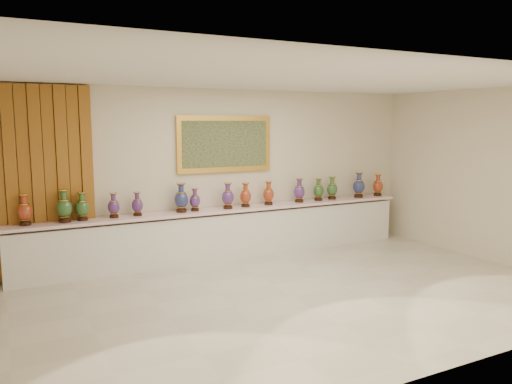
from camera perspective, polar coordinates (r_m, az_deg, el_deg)
ground at (r=7.15m, az=4.11°, el=-11.77°), size 8.00×8.00×0.00m
room at (r=8.29m, az=-20.24°, el=1.74°), size 8.00×8.00×8.00m
counter at (r=8.97m, az=-3.41°, el=-4.78°), size 7.28×0.48×0.90m
vase_0 at (r=8.13m, az=-24.92°, el=-2.01°), size 0.28×0.28×0.47m
vase_1 at (r=8.12m, az=-21.06°, el=-1.68°), size 0.29×0.29×0.51m
vase_2 at (r=8.19m, az=-19.25°, el=-1.71°), size 0.25×0.25×0.45m
vase_3 at (r=8.27m, az=-15.96°, el=-1.61°), size 0.24×0.24×0.40m
vase_4 at (r=8.36m, az=-13.41°, el=-1.45°), size 0.22×0.22×0.39m
vase_5 at (r=8.53m, az=-8.54°, el=-0.82°), size 0.27×0.27×0.50m
vase_6 at (r=8.63m, az=-7.00°, el=-0.99°), size 0.24×0.24×0.40m
vase_7 at (r=8.80m, az=-3.24°, el=-0.59°), size 0.22×0.22×0.46m
vase_8 at (r=8.99m, az=-1.21°, el=-0.47°), size 0.24×0.24×0.44m
vase_9 at (r=9.22m, az=1.44°, el=-0.25°), size 0.21×0.21×0.44m
vase_10 at (r=9.54m, az=4.96°, el=0.06°), size 0.26×0.26×0.46m
vase_11 at (r=9.78m, az=7.15°, el=0.17°), size 0.21×0.21×0.44m
vase_12 at (r=9.99m, az=8.69°, el=0.34°), size 0.24×0.24×0.45m
vase_13 at (r=10.33m, az=11.67°, el=0.67°), size 0.29×0.29×0.51m
vase_14 at (r=10.65m, az=13.75°, el=0.67°), size 0.26×0.26×0.45m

